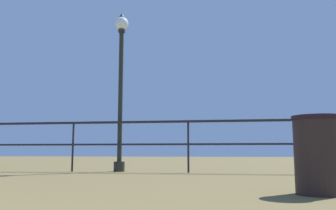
% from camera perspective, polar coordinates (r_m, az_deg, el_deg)
% --- Properties ---
extents(pier_railing, '(23.44, 0.05, 1.11)m').
position_cam_1_polar(pier_railing, '(7.71, -6.37, -4.70)').
color(pier_railing, black).
rests_on(pier_railing, ground_plane).
extents(lamppost_center, '(0.31, 0.31, 3.70)m').
position_cam_1_polar(lamppost_center, '(8.14, -7.74, 4.81)').
color(lamppost_center, black).
rests_on(lamppost_center, ground_plane).
extents(trash_bin, '(0.49, 0.49, 0.82)m').
position_cam_1_polar(trash_bin, '(3.99, 23.26, -7.48)').
color(trash_bin, black).
rests_on(trash_bin, ground_plane).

